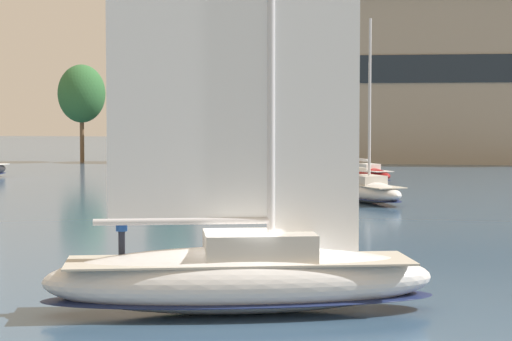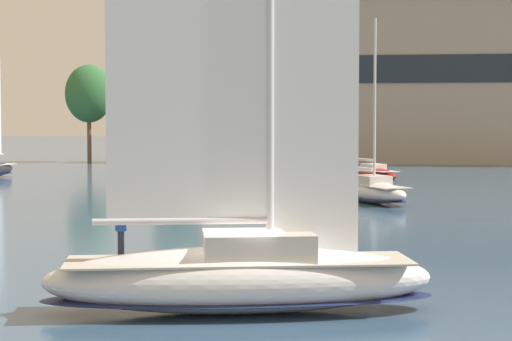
% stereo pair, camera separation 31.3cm
% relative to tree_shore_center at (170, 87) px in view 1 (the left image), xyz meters
% --- Properties ---
extents(ground_plane, '(400.00, 400.00, 0.00)m').
position_rel_tree_shore_center_xyz_m(ground_plane, '(23.65, -84.93, -8.85)').
color(ground_plane, '#385675').
extents(waterfront_building, '(43.20, 15.66, 20.31)m').
position_rel_tree_shore_center_xyz_m(waterfront_building, '(33.55, 7.13, 1.34)').
color(waterfront_building, tan).
rests_on(waterfront_building, ground).
extents(tree_shore_center, '(6.14, 6.14, 12.65)m').
position_rel_tree_shore_center_xyz_m(tree_shore_center, '(0.00, 0.00, 0.00)').
color(tree_shore_center, '#4C3828').
rests_on(tree_shore_center, ground).
extents(tree_shore_right, '(5.59, 5.59, 11.51)m').
position_rel_tree_shore_center_xyz_m(tree_shore_right, '(-10.43, -1.17, -0.80)').
color(tree_shore_right, brown).
rests_on(tree_shore_right, ground).
extents(sailboat_main, '(12.23, 6.25, 16.17)m').
position_rel_tree_shore_center_xyz_m(sailboat_main, '(23.67, -84.92, -7.60)').
color(sailboat_main, silver).
rests_on(sailboat_main, ground).
extents(sailboat_moored_mid_channel, '(5.92, 7.27, 10.19)m').
position_rel_tree_shore_center_xyz_m(sailboat_moored_mid_channel, '(24.33, -28.31, -8.16)').
color(sailboat_moored_mid_channel, maroon).
rests_on(sailboat_moored_mid_channel, ground).
extents(sailboat_moored_far_slip, '(6.75, 8.71, 12.04)m').
position_rel_tree_shore_center_xyz_m(sailboat_moored_far_slip, '(25.33, -47.92, -8.04)').
color(sailboat_moored_far_slip, silver).
rests_on(sailboat_moored_far_slip, ground).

